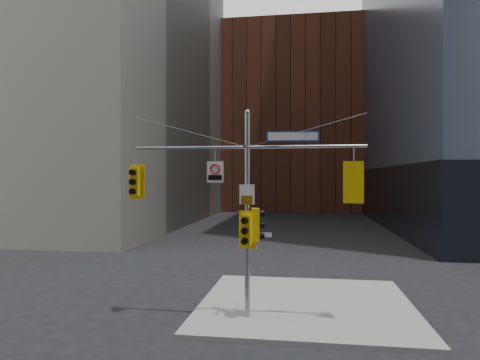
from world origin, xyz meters
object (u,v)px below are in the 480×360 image
(signal_assembly, at_px, (247,193))
(traffic_light_east_arm, at_px, (354,182))
(traffic_light_pole_side, at_px, (257,225))
(traffic_light_pole_front, at_px, (246,230))
(traffic_light_west_arm, at_px, (135,182))
(street_sign_blade, at_px, (293,136))
(regulatory_sign_arm, at_px, (215,171))

(signal_assembly, relative_size, traffic_light_east_arm, 5.77)
(traffic_light_pole_side, bearing_deg, traffic_light_pole_front, 120.92)
(traffic_light_west_arm, bearing_deg, traffic_light_pole_front, -1.23)
(traffic_light_east_arm, distance_m, traffic_light_pole_side, 3.56)
(signal_assembly, relative_size, traffic_light_pole_front, 6.20)
(traffic_light_east_arm, distance_m, street_sign_blade, 2.54)
(traffic_light_west_arm, xyz_separation_m, traffic_light_pole_side, (4.41, 0.00, -1.48))
(signal_assembly, bearing_deg, traffic_light_pole_side, 2.69)
(traffic_light_pole_front, bearing_deg, regulatory_sign_arm, 176.54)
(traffic_light_east_arm, bearing_deg, traffic_light_pole_side, 8.80)
(traffic_light_west_arm, xyz_separation_m, regulatory_sign_arm, (2.95, -0.03, 0.37))
(traffic_light_pole_side, xyz_separation_m, regulatory_sign_arm, (-1.46, -0.04, 1.85))
(traffic_light_pole_side, bearing_deg, regulatory_sign_arm, 81.50)
(signal_assembly, height_order, traffic_light_east_arm, signal_assembly)
(traffic_light_east_arm, xyz_separation_m, traffic_light_pole_side, (-3.24, 0.01, -1.48))
(traffic_light_pole_front, bearing_deg, traffic_light_east_arm, 13.12)
(traffic_light_east_arm, relative_size, street_sign_blade, 0.77)
(traffic_light_pole_front, relative_size, street_sign_blade, 0.72)
(signal_assembly, distance_m, regulatory_sign_arm, 1.36)
(traffic_light_west_arm, height_order, street_sign_blade, street_sign_blade)
(traffic_light_west_arm, relative_size, traffic_light_east_arm, 0.91)
(traffic_light_west_arm, bearing_deg, traffic_light_pole_side, 2.72)
(traffic_light_east_arm, height_order, street_sign_blade, street_sign_blade)
(traffic_light_pole_front, height_order, regulatory_sign_arm, regulatory_sign_arm)
(signal_assembly, height_order, street_sign_blade, signal_assembly)
(traffic_light_pole_side, relative_size, traffic_light_pole_front, 0.89)
(signal_assembly, xyz_separation_m, street_sign_blade, (1.56, 0.00, 1.93))
(signal_assembly, height_order, traffic_light_pole_front, signal_assembly)
(regulatory_sign_arm, bearing_deg, street_sign_blade, 6.51)
(traffic_light_west_arm, bearing_deg, traffic_light_east_arm, 2.60)
(traffic_light_pole_side, distance_m, street_sign_blade, 3.27)
(signal_assembly, xyz_separation_m, traffic_light_pole_front, (0.00, -0.27, -1.25))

